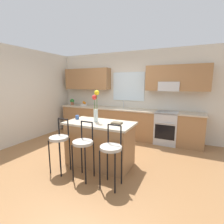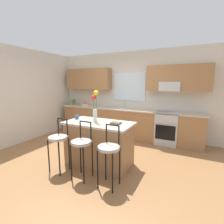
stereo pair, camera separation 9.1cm
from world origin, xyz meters
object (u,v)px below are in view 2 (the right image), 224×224
(potted_plant_small, at_px, (74,101))
(bar_stool_middle, at_px, (82,145))
(bar_stool_near, at_px, (59,140))
(oven_range, at_px, (167,128))
(kitchen_island, at_px, (99,143))
(flower_vase, at_px, (95,105))
(cookbook, at_px, (116,123))
(mug_ceramic, at_px, (77,117))
(bar_stool_far, at_px, (109,150))
(fruit_bowl_oranges, at_px, (85,104))

(potted_plant_small, bearing_deg, bar_stool_middle, -48.23)
(bar_stool_near, bearing_deg, oven_range, 57.01)
(kitchen_island, distance_m, flower_vase, 0.80)
(kitchen_island, distance_m, cookbook, 0.60)
(mug_ceramic, bearing_deg, bar_stool_near, -86.20)
(bar_stool_near, relative_size, bar_stool_far, 1.00)
(oven_range, height_order, bar_stool_middle, bar_stool_middle)
(oven_range, xyz_separation_m, cookbook, (-0.71, -1.89, 0.48))
(mug_ceramic, relative_size, cookbook, 0.45)
(bar_stool_near, distance_m, potted_plant_small, 3.10)
(kitchen_island, height_order, cookbook, cookbook)
(bar_stool_near, xyz_separation_m, bar_stool_far, (1.10, 0.00, 0.00))
(bar_stool_near, xyz_separation_m, flower_vase, (0.46, 0.60, 0.63))
(fruit_bowl_oranges, bearing_deg, bar_stool_near, -64.60)
(mug_ceramic, bearing_deg, bar_stool_far, -28.71)
(flower_vase, height_order, potted_plant_small, flower_vase)
(kitchen_island, height_order, bar_stool_near, bar_stool_near)
(cookbook, xyz_separation_m, fruit_bowl_oranges, (-2.13, 1.92, 0.04))
(fruit_bowl_oranges, bearing_deg, cookbook, -41.99)
(kitchen_island, xyz_separation_m, bar_stool_far, (0.55, -0.59, 0.17))
(cookbook, height_order, fruit_bowl_oranges, fruit_bowl_oranges)
(bar_stool_middle, relative_size, fruit_bowl_oranges, 4.34)
(kitchen_island, height_order, bar_stool_far, bar_stool_far)
(kitchen_island, height_order, bar_stool_middle, bar_stool_middle)
(oven_range, height_order, potted_plant_small, potted_plant_small)
(oven_range, bearing_deg, fruit_bowl_oranges, 179.42)
(bar_stool_near, relative_size, fruit_bowl_oranges, 4.34)
(bar_stool_far, distance_m, fruit_bowl_oranges, 3.45)
(mug_ceramic, bearing_deg, cookbook, 0.15)
(bar_stool_far, bearing_deg, potted_plant_small, 137.98)
(oven_range, height_order, flower_vase, flower_vase)
(flower_vase, relative_size, cookbook, 3.28)
(flower_vase, height_order, fruit_bowl_oranges, flower_vase)
(cookbook, distance_m, potted_plant_small, 3.26)
(flower_vase, bearing_deg, cookbook, 3.25)
(fruit_bowl_oranges, distance_m, potted_plant_small, 0.52)
(kitchen_island, distance_m, bar_stool_middle, 0.61)
(bar_stool_near, height_order, potted_plant_small, potted_plant_small)
(bar_stool_far, bearing_deg, flower_vase, 136.92)
(oven_range, height_order, kitchen_island, same)
(oven_range, distance_m, potted_plant_small, 3.40)
(oven_range, relative_size, cookbook, 4.60)
(bar_stool_middle, distance_m, flower_vase, 0.87)
(cookbook, bearing_deg, fruit_bowl_oranges, 138.01)
(bar_stool_near, relative_size, mug_ceramic, 11.58)
(kitchen_island, height_order, mug_ceramic, mug_ceramic)
(oven_range, distance_m, flower_vase, 2.39)
(kitchen_island, relative_size, bar_stool_middle, 1.35)
(flower_vase, bearing_deg, fruit_bowl_oranges, 130.59)
(bar_stool_near, height_order, bar_stool_far, same)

